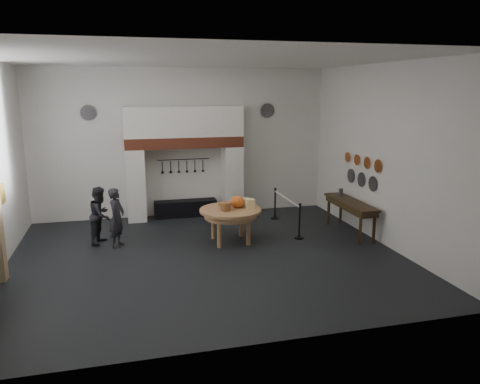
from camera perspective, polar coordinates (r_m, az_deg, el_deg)
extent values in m
cube|color=black|center=(11.14, -3.95, -7.87)|extent=(9.00, 8.00, 0.02)
cube|color=silver|center=(10.47, -4.33, 15.90)|extent=(9.00, 8.00, 0.02)
cube|color=silver|center=(14.49, -7.00, 5.97)|extent=(9.00, 0.02, 4.50)
cube|color=silver|center=(6.75, 2.02, -1.39)|extent=(9.00, 0.02, 4.50)
cube|color=silver|center=(12.20, 17.21, 4.29)|extent=(0.02, 8.00, 4.50)
cube|color=silver|center=(14.21, -12.59, 0.83)|extent=(0.55, 0.70, 2.15)
cube|color=silver|center=(14.59, -0.95, 1.43)|extent=(0.55, 0.70, 2.15)
cube|color=#9E442B|center=(14.14, -6.82, 6.06)|extent=(3.50, 0.72, 0.32)
cube|color=silver|center=(14.09, -6.88, 8.52)|extent=(3.50, 0.70, 0.90)
cube|color=black|center=(14.58, -6.65, -1.98)|extent=(1.90, 0.45, 0.50)
cylinder|color=black|center=(14.48, -6.91, 3.97)|extent=(1.60, 0.02, 0.02)
cube|color=gold|center=(11.60, -27.01, -0.17)|extent=(0.05, 0.34, 0.44)
cylinder|color=tan|center=(11.92, -1.17, -2.25)|extent=(1.58, 1.58, 0.07)
ellipsoid|color=orange|center=(12.01, -0.36, -1.19)|extent=(0.36, 0.36, 0.31)
cube|color=#FFE098|center=(11.96, 1.21, -1.43)|extent=(0.22, 0.22, 0.24)
cube|color=#E1D786|center=(12.24, 0.74, -1.20)|extent=(0.18, 0.18, 0.20)
cone|color=#996438|center=(11.71, -1.72, -1.79)|extent=(0.32, 0.32, 0.22)
ellipsoid|color=#A65D3B|center=(12.20, -2.01, -1.42)|extent=(0.31, 0.18, 0.13)
imported|color=black|center=(12.00, -14.79, -3.03)|extent=(0.55, 0.64, 1.49)
imported|color=black|center=(12.40, -16.63, -2.71)|extent=(0.78, 0.87, 1.46)
cube|color=#372914|center=(12.99, 13.34, -1.22)|extent=(0.55, 2.20, 0.06)
cylinder|color=#505055|center=(13.48, 12.20, -0.06)|extent=(0.12, 0.12, 0.22)
cylinder|color=#C6662D|center=(12.39, 16.48, 3.05)|extent=(0.03, 0.34, 0.34)
cylinder|color=#C6662D|center=(12.86, 15.23, 3.45)|extent=(0.03, 0.32, 0.32)
cylinder|color=#C6662D|center=(13.33, 14.08, 3.83)|extent=(0.03, 0.30, 0.30)
cylinder|color=#C6662D|center=(13.81, 13.00, 4.17)|extent=(0.03, 0.28, 0.28)
cylinder|color=#4C4C51|center=(12.65, 15.88, 0.97)|extent=(0.03, 0.40, 0.40)
cylinder|color=#4C4C51|center=(13.16, 14.58, 1.48)|extent=(0.03, 0.40, 0.40)
cylinder|color=#4C4C51|center=(13.67, 13.37, 1.94)|extent=(0.03, 0.40, 0.40)
cylinder|color=#4C4C51|center=(14.28, -18.02, 9.19)|extent=(0.44, 0.03, 0.44)
cylinder|color=#4C4C51|center=(14.97, 3.37, 9.89)|extent=(0.44, 0.03, 0.44)
cylinder|color=black|center=(12.39, 7.27, -3.65)|extent=(0.05, 0.05, 0.90)
cylinder|color=black|center=(14.20, 4.30, -1.50)|extent=(0.05, 0.05, 0.90)
cylinder|color=white|center=(13.19, 5.72, -0.82)|extent=(0.04, 2.00, 0.04)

